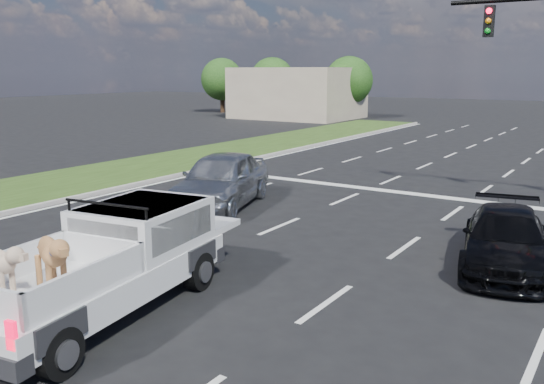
% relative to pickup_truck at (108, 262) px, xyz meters
% --- Properties ---
extents(ground, '(160.00, 160.00, 0.00)m').
position_rel_pickup_truck_xyz_m(ground, '(1.24, 2.33, -0.90)').
color(ground, black).
rests_on(ground, ground).
extents(road_markings, '(17.75, 60.00, 0.01)m').
position_rel_pickup_truck_xyz_m(road_markings, '(1.24, 8.89, -0.89)').
color(road_markings, silver).
rests_on(road_markings, ground).
extents(grass_median_left, '(5.00, 60.00, 0.10)m').
position_rel_pickup_truck_xyz_m(grass_median_left, '(-10.26, 8.33, -0.85)').
color(grass_median_left, '#263F13').
rests_on(grass_median_left, ground).
extents(curb_left, '(0.15, 60.00, 0.14)m').
position_rel_pickup_truck_xyz_m(curb_left, '(-7.81, 8.33, -0.83)').
color(curb_left, '#A49D96').
rests_on(curb_left, ground).
extents(building_left, '(10.00, 8.00, 4.40)m').
position_rel_pickup_truck_xyz_m(building_left, '(-18.76, 38.33, 1.30)').
color(building_left, tan).
rests_on(building_left, ground).
extents(tree_far_a, '(4.20, 4.20, 5.40)m').
position_rel_pickup_truck_xyz_m(tree_far_a, '(-28.76, 40.33, 2.39)').
color(tree_far_a, '#332114').
rests_on(tree_far_a, ground).
extents(tree_far_b, '(4.20, 4.20, 5.40)m').
position_rel_pickup_truck_xyz_m(tree_far_b, '(-22.76, 40.33, 2.39)').
color(tree_far_b, '#332114').
rests_on(tree_far_b, ground).
extents(tree_far_c, '(4.20, 4.20, 5.40)m').
position_rel_pickup_truck_xyz_m(tree_far_c, '(-14.76, 40.33, 2.39)').
color(tree_far_c, '#332114').
rests_on(tree_far_c, ground).
extents(pickup_truck, '(2.57, 5.37, 1.93)m').
position_rel_pickup_truck_xyz_m(pickup_truck, '(0.00, 0.00, 0.00)').
color(pickup_truck, black).
rests_on(pickup_truck, ground).
extents(silver_sedan, '(3.41, 5.32, 1.69)m').
position_rel_pickup_truck_xyz_m(silver_sedan, '(-3.26, 7.32, -0.05)').
color(silver_sedan, '#ACAFB3').
rests_on(silver_sedan, ground).
extents(black_coupe, '(2.50, 4.45, 1.22)m').
position_rel_pickup_truck_xyz_m(black_coupe, '(5.24, 6.15, -0.29)').
color(black_coupe, black).
rests_on(black_coupe, ground).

